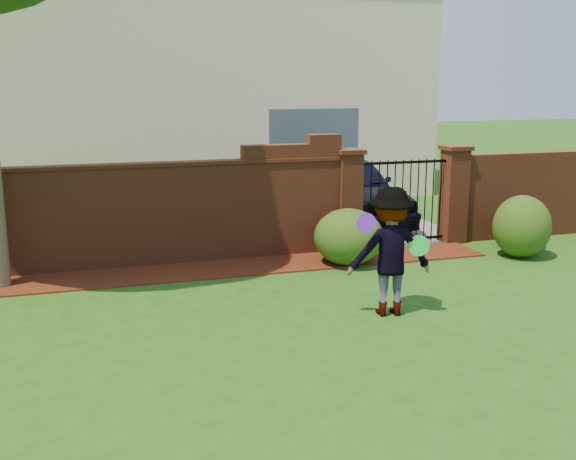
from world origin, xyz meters
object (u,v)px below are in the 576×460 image
object	(u,v)px
frisbee_green	(419,246)
man	(390,252)
frisbee_purple	(366,223)
car	(349,190)

from	to	relation	value
frisbee_green	man	bearing A→B (deg)	147.74
man	frisbee_purple	size ratio (longest dim) A/B	6.82
car	man	xyz separation A→B (m)	(-1.75, -5.68, 0.11)
car	frisbee_purple	xyz separation A→B (m)	(-2.16, -5.82, 0.56)
man	frisbee_purple	world-z (taller)	man
man	frisbee_green	distance (m)	0.39
man	frisbee_purple	xyz separation A→B (m)	(-0.42, -0.14, 0.45)
car	frisbee_purple	distance (m)	6.24
car	man	size ratio (longest dim) A/B	2.58
car	man	bearing A→B (deg)	-109.24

